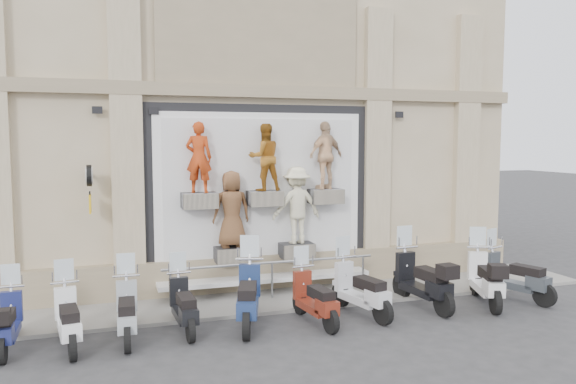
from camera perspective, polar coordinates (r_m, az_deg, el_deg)
name	(u,v)px	position (r m, az deg, el deg)	size (l,w,h in m)	color
ground	(301,329)	(11.37, 1.34, -13.71)	(90.00, 90.00, 0.00)	#2F2F32
sidewalk	(271,298)	(13.26, -1.75, -10.72)	(16.00, 2.20, 0.08)	gray
building	(225,64)	(17.64, -6.44, 12.79)	(14.00, 8.60, 12.00)	#C2AD8D
shop_vitrine	(267,196)	(13.45, -2.15, -0.37)	(5.60, 0.83, 4.30)	black
guard_rail	(272,281)	(13.06, -1.63, -9.04)	(5.06, 0.10, 0.93)	#9EA0A5
clock_sign_bracket	(89,182)	(12.62, -19.52, 0.92)	(0.10, 0.80, 1.02)	black
scooter_a	(7,311)	(11.21, -26.65, -10.74)	(0.51, 1.76, 1.43)	navy
scooter_b	(68,307)	(10.90, -21.46, -10.81)	(0.54, 1.84, 1.50)	white
scooter_c	(127,300)	(10.97, -16.07, -10.49)	(0.54, 1.86, 1.51)	#8D9399
scooter_d	(184,295)	(11.19, -10.57, -10.21)	(0.52, 1.79, 1.45)	black
scooter_e	(248,284)	(11.27, -4.06, -9.31)	(0.62, 2.12, 1.72)	navy
scooter_f	(315,287)	(11.46, 2.72, -9.66)	(0.53, 1.83, 1.49)	maroon
scooter_g	(361,278)	(12.03, 7.41, -8.69)	(0.57, 1.97, 1.60)	#B7B8BF
scooter_h	(422,269)	(12.84, 13.47, -7.60)	(0.62, 2.13, 1.73)	black
scooter_i	(486,268)	(13.47, 19.44, -7.29)	(0.60, 2.05, 1.67)	silver
scooter_j	(516,266)	(14.09, 22.13, -6.98)	(0.57, 1.96, 1.59)	#2C3136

